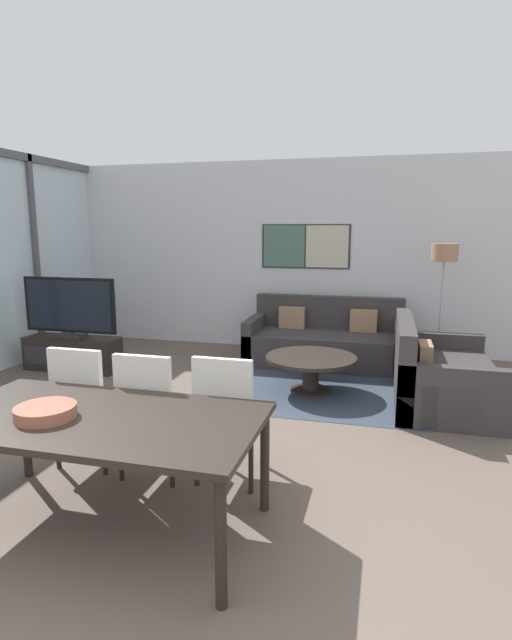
# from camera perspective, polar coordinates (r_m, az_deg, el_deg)

# --- Properties ---
(ground_plane) EXTENTS (24.00, 24.00, 0.00)m
(ground_plane) POSITION_cam_1_polar(r_m,az_deg,el_deg) (2.86, -20.90, -29.63)
(ground_plane) COLOR brown
(wall_back) EXTENTS (7.81, 0.09, 2.80)m
(wall_back) POSITION_cam_1_polar(r_m,az_deg,el_deg) (7.54, 4.22, 7.30)
(wall_back) COLOR silver
(wall_back) RESTS_ON ground_plane
(area_rug) EXTENTS (2.50, 1.72, 0.01)m
(area_rug) POSITION_cam_1_polar(r_m,az_deg,el_deg) (5.70, 6.24, -8.11)
(area_rug) COLOR #333D4C
(area_rug) RESTS_ON ground_plane
(tv_console) EXTENTS (1.24, 0.40, 0.43)m
(tv_console) POSITION_cam_1_polar(r_m,az_deg,el_deg) (6.90, -20.21, -3.60)
(tv_console) COLOR black
(tv_console) RESTS_ON ground_plane
(television) EXTENTS (1.28, 0.20, 0.77)m
(television) POSITION_cam_1_polar(r_m,az_deg,el_deg) (6.79, -20.53, 1.35)
(television) COLOR #2D2D33
(television) RESTS_ON tv_console
(sofa_main) EXTENTS (2.08, 0.99, 0.87)m
(sofa_main) POSITION_cam_1_polar(r_m,az_deg,el_deg) (6.92, 7.94, -2.50)
(sofa_main) COLOR #383333
(sofa_main) RESTS_ON ground_plane
(sofa_side) EXTENTS (0.99, 1.64, 0.87)m
(sofa_side) POSITION_cam_1_polar(r_m,az_deg,el_deg) (5.59, 19.78, -6.18)
(sofa_side) COLOR #383333
(sofa_side) RESTS_ON ground_plane
(coffee_table) EXTENTS (1.01, 1.01, 0.41)m
(coffee_table) POSITION_cam_1_polar(r_m,az_deg,el_deg) (5.62, 6.30, -5.15)
(coffee_table) COLOR black
(coffee_table) RESTS_ON ground_plane
(dining_table) EXTENTS (1.93, 1.00, 0.73)m
(dining_table) POSITION_cam_1_polar(r_m,az_deg,el_deg) (3.16, -17.50, -11.40)
(dining_table) COLOR black
(dining_table) RESTS_ON ground_plane
(dining_chair_left) EXTENTS (0.46, 0.46, 0.95)m
(dining_chair_left) POSITION_cam_1_polar(r_m,az_deg,el_deg) (4.06, -18.79, -8.56)
(dining_chair_left) COLOR beige
(dining_chair_left) RESTS_ON ground_plane
(dining_chair_centre) EXTENTS (0.46, 0.46, 0.95)m
(dining_chair_centre) POSITION_cam_1_polar(r_m,az_deg,el_deg) (3.75, -11.85, -9.79)
(dining_chair_centre) COLOR beige
(dining_chair_centre) RESTS_ON ground_plane
(dining_chair_right) EXTENTS (0.46, 0.46, 0.95)m
(dining_chair_right) POSITION_cam_1_polar(r_m,az_deg,el_deg) (3.60, -3.21, -10.41)
(dining_chair_right) COLOR beige
(dining_chair_right) RESTS_ON ground_plane
(fruit_bowl) EXTENTS (0.35, 0.35, 0.07)m
(fruit_bowl) POSITION_cam_1_polar(r_m,az_deg,el_deg) (3.19, -22.92, -9.57)
(fruit_bowl) COLOR #995642
(fruit_bowl) RESTS_ON dining_table
(floor_lamp) EXTENTS (0.32, 0.32, 1.63)m
(floor_lamp) POSITION_cam_1_polar(r_m,az_deg,el_deg) (6.66, 20.69, 5.97)
(floor_lamp) COLOR #2D2D33
(floor_lamp) RESTS_ON ground_plane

